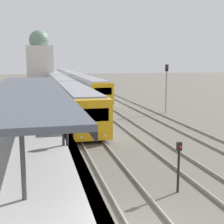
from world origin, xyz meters
TOP-DOWN VIEW (x-y plane):
  - platform_canopy at (-3.91, 10.86)m, footprint 4.00×23.15m
  - person_on_platform at (-2.07, 7.90)m, footprint 0.40×0.40m
  - train_near at (0.00, 36.19)m, footprint 2.62×50.40m
  - train_far at (3.90, 56.89)m, footprint 2.58×61.07m
  - signal_post_near at (2.10, 2.91)m, footprint 0.20×0.21m
  - signal_mast_far at (9.56, 21.60)m, footprint 0.28×0.29m
  - distant_domed_building at (-2.65, 57.46)m, footprint 5.22×5.22m

SIDE VIEW (x-z plane):
  - signal_post_near at x=2.10m, z-range 0.24..2.38m
  - train_far at x=3.90m, z-range 0.17..3.15m
  - train_near at x=0.00m, z-range 0.17..3.21m
  - person_on_platform at x=-2.07m, z-range 1.09..2.76m
  - signal_mast_far at x=9.56m, z-range 0.65..5.65m
  - platform_canopy at x=-3.91m, z-range 2.25..5.12m
  - distant_domed_building at x=-2.65m, z-range -0.39..11.04m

